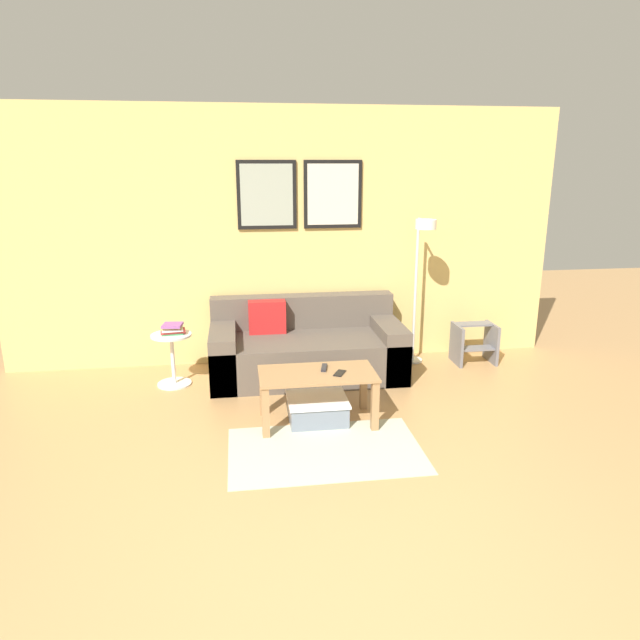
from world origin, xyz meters
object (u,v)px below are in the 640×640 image
Objects in this scene: book_stack at (172,329)px; step_stool at (474,342)px; couch at (306,349)px; cell_phone at (340,373)px; floor_lamp at (421,260)px; side_table at (172,354)px; coffee_table at (317,383)px; remote_control at (324,368)px; storage_bin at (317,409)px.

step_stool is at bearing 3.25° from book_stack.
couch reaches higher than cell_phone.
cell_phone is (-1.02, -1.20, -0.67)m from floor_lamp.
cell_phone is 0.34× the size of step_stool.
side_table is 0.25m from book_stack.
side_table reaches higher than cell_phone.
coffee_table is (-0.04, -1.08, 0.07)m from couch.
floor_lamp is 1.69m from remote_control.
side_table is 3.03m from step_stool.
couch is 3.72× the size of side_table.
storage_bin is at bearing -37.73° from side_table.
coffee_table is at bearing -136.00° from floor_lamp.
couch is 1.26m from side_table.
floor_lamp is at bearing 3.97° from side_table.
couch is at bearing -177.51° from step_stool.
floor_lamp reaches higher than remote_control.
floor_lamp reaches higher than side_table.
remote_control is (-1.12, -1.07, -0.67)m from floor_lamp.
couch is 1.77m from step_stool.
floor_lamp reaches higher than step_stool.
floor_lamp is at bearing 3.82° from book_stack.
couch is 1.42m from floor_lamp.
side_table is (-2.41, -0.17, -0.80)m from floor_lamp.
remote_control is (0.06, 0.04, 0.33)m from storage_bin.
cell_phone is at bearing -36.97° from book_stack.
step_stool is (1.74, 1.08, -0.21)m from remote_control.
side_table is (-1.22, 0.98, -0.04)m from coffee_table.
floor_lamp is 9.96× the size of remote_control.
book_stack is at bearing -176.75° from step_stool.
couch reaches higher than book_stack.
storage_bin is 2.12m from step_stool.
couch is at bearing 4.32° from book_stack.
cell_phone is (0.17, -0.05, 0.09)m from coffee_table.
storage_bin is at bearing -177.71° from cell_phone.
step_stool is at bearing 44.71° from remote_control.
storage_bin is at bearing 84.20° from coffee_table.
coffee_table reaches higher than step_stool.
floor_lamp is at bearing 44.00° from coffee_table.
storage_bin is 2.04× the size of book_stack.
floor_lamp is (1.15, 0.07, 0.84)m from couch.
cell_phone is at bearing -15.18° from coffee_table.
couch is 1.15m from cell_phone.
book_stack reaches higher than side_table.
coffee_table is 2.15m from step_stool.
coffee_table is 0.61× the size of floor_lamp.
remote_control is at bearing -35.66° from book_stack.
side_table is (-1.26, -0.10, 0.04)m from couch.
cell_phone is (0.13, -1.13, 0.16)m from couch.
couch is 2.00× the size of coffee_table.
coffee_table is at bearing -38.84° from side_table.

